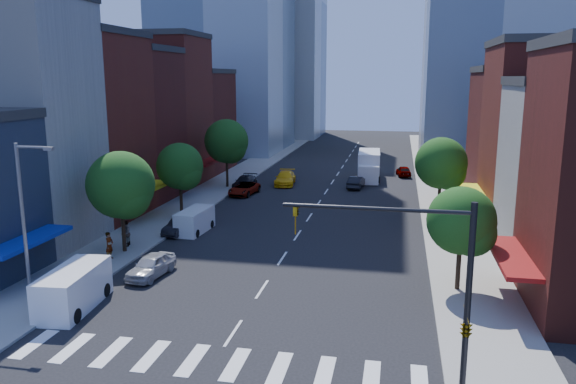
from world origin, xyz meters
name	(u,v)px	position (x,y,z in m)	size (l,w,h in m)	color
ground	(233,333)	(0.00, 0.00, 0.00)	(220.00, 220.00, 0.00)	black
sidewalk_left	(229,181)	(-12.50, 40.00, 0.07)	(5.00, 120.00, 0.15)	gray
sidewalk_right	(439,188)	(12.50, 40.00, 0.07)	(5.00, 120.00, 0.15)	gray
crosswalk	(214,362)	(0.00, -3.00, 0.01)	(19.00, 3.00, 0.01)	silver
bldg_left_1	(6,126)	(-21.00, 12.00, 9.00)	(12.00, 8.00, 18.00)	silver
bldg_left_2	(72,129)	(-21.00, 20.50, 8.00)	(12.00, 9.00, 16.00)	maroon
bldg_left_3	(118,126)	(-21.00, 29.00, 7.50)	(12.00, 8.00, 15.00)	#4F1A13
bldg_left_4	(153,112)	(-21.00, 37.50, 8.50)	(12.00, 9.00, 17.00)	maroon
bldg_left_5	(183,123)	(-21.00, 47.00, 6.50)	(12.00, 10.00, 13.00)	#4F1A13
bldg_right_2	(565,140)	(21.00, 24.00, 7.50)	(12.00, 10.00, 15.00)	maroon
bldg_right_3	(536,139)	(21.00, 34.00, 6.50)	(12.00, 10.00, 13.00)	#4F1A13
tower_far_w	(279,2)	(-18.00, 95.00, 28.00)	(18.00, 18.00, 56.00)	#9EA5AD
traffic_signal	(452,306)	(9.94, -4.50, 4.16)	(7.24, 2.24, 8.00)	black
streetlight	(26,215)	(-11.81, 1.00, 5.28)	(2.25, 0.25, 9.00)	slate
tree_left_near	(122,188)	(-11.35, 10.92, 4.87)	(4.80, 4.80, 7.30)	black
tree_left_mid	(181,168)	(-11.35, 21.92, 4.53)	(4.20, 4.20, 6.65)	black
tree_left_far	(228,143)	(-11.35, 35.92, 5.20)	(5.00, 5.00, 7.75)	black
tree_right_near	(464,224)	(11.65, 7.92, 4.19)	(4.00, 4.00, 6.20)	black
tree_right_far	(443,165)	(11.65, 25.92, 4.86)	(4.60, 4.60, 7.20)	black
parked_car_front	(151,266)	(-7.50, 6.81, 0.72)	(1.70, 4.22, 1.44)	#AAAAAF
parked_car_second	(180,226)	(-9.50, 16.68, 0.65)	(1.38, 3.95, 1.30)	black
parked_car_third	(244,189)	(-8.52, 32.54, 0.67)	(2.22, 4.82, 1.34)	#999999
parked_car_rear	(245,182)	(-9.50, 36.33, 0.70)	(1.95, 4.79, 1.39)	black
cargo_van_near	(72,290)	(-9.49, 1.14, 1.13)	(2.60, 5.51, 2.28)	white
cargo_van_far	(194,221)	(-8.50, 17.27, 0.94)	(2.05, 4.56, 1.90)	white
taxi	(285,178)	(-5.30, 39.10, 0.79)	(2.20, 5.42, 1.57)	yellow
traffic_car_oncoming	(356,182)	(3.13, 38.60, 0.69)	(1.47, 4.20, 1.38)	black
traffic_car_far	(404,171)	(8.50, 47.78, 0.68)	(1.60, 3.97, 1.35)	#999999
box_truck	(369,166)	(4.21, 44.62, 1.64)	(2.97, 8.70, 3.46)	silver
pedestrian_near	(109,246)	(-11.63, 9.12, 1.11)	(0.70, 0.46, 1.93)	#999999
pedestrian_far	(125,234)	(-11.96, 12.11, 1.13)	(0.95, 0.74, 1.95)	#999999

